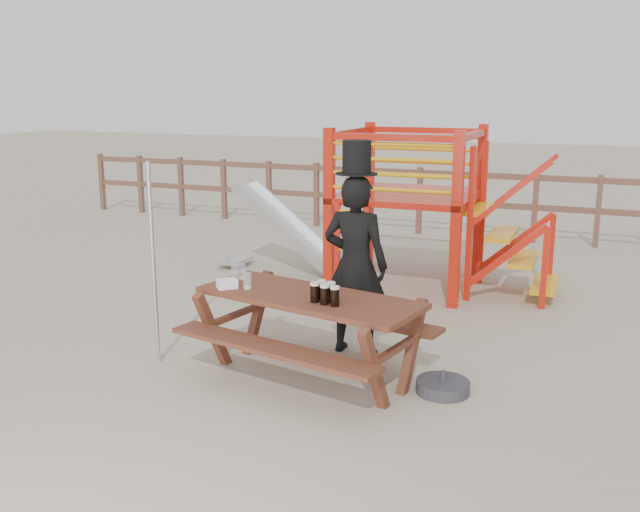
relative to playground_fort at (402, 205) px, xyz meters
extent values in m
plane|color=tan|center=(-0.12, -3.58, -1.07)|extent=(60.00, 60.00, 0.00)
cube|color=brown|center=(-0.12, 3.42, 0.03)|extent=(15.00, 0.06, 0.10)
cube|color=brown|center=(-0.12, 3.42, -0.47)|extent=(15.00, 0.06, 0.10)
cube|color=brown|center=(-7.62, 3.42, -0.47)|extent=(0.09, 0.09, 1.20)
cube|color=brown|center=(-6.62, 3.42, -0.47)|extent=(0.09, 0.09, 1.20)
cube|color=brown|center=(-5.62, 3.42, -0.47)|extent=(0.09, 0.09, 1.20)
cube|color=brown|center=(-4.62, 3.42, -0.47)|extent=(0.09, 0.09, 1.20)
cube|color=brown|center=(-3.62, 3.42, -0.47)|extent=(0.09, 0.09, 1.20)
cube|color=brown|center=(-2.62, 3.42, -0.47)|extent=(0.09, 0.09, 1.20)
cube|color=brown|center=(-1.62, 3.42, -0.47)|extent=(0.09, 0.09, 1.20)
cube|color=brown|center=(-0.62, 3.42, -0.47)|extent=(0.09, 0.09, 1.20)
cube|color=brown|center=(0.38, 3.42, -0.47)|extent=(0.09, 0.09, 1.20)
cube|color=brown|center=(1.38, 3.42, -0.47)|extent=(0.09, 0.09, 1.20)
cube|color=brown|center=(2.38, 3.42, -0.47)|extent=(0.09, 0.09, 1.20)
cube|color=red|center=(-0.72, -0.78, -0.02)|extent=(0.12, 0.12, 2.10)
cube|color=red|center=(0.88, -0.78, -0.02)|extent=(0.12, 0.12, 2.10)
cube|color=red|center=(-0.72, 0.82, -0.02)|extent=(0.12, 0.12, 2.10)
cube|color=red|center=(0.88, 0.82, -0.02)|extent=(0.12, 0.12, 2.10)
cube|color=red|center=(0.08, 0.02, 0.13)|extent=(1.72, 1.72, 0.08)
cube|color=red|center=(0.08, -0.78, 0.93)|extent=(1.60, 0.08, 0.08)
cube|color=red|center=(0.08, 0.82, 0.93)|extent=(1.60, 0.08, 0.08)
cube|color=red|center=(-0.72, 0.02, 0.93)|extent=(0.08, 1.60, 0.08)
cube|color=red|center=(0.88, 0.02, 0.93)|extent=(0.08, 1.60, 0.08)
cylinder|color=gold|center=(0.08, -0.78, 0.31)|extent=(1.50, 0.05, 0.05)
cylinder|color=gold|center=(0.08, 0.82, 0.31)|extent=(1.50, 0.05, 0.05)
cylinder|color=gold|center=(0.08, -0.78, 0.49)|extent=(1.50, 0.05, 0.05)
cylinder|color=gold|center=(0.08, 0.82, 0.49)|extent=(1.50, 0.05, 0.05)
cylinder|color=gold|center=(0.08, -0.78, 0.67)|extent=(1.50, 0.05, 0.05)
cylinder|color=gold|center=(0.08, 0.82, 0.67)|extent=(1.50, 0.05, 0.05)
cylinder|color=gold|center=(0.08, -0.78, 0.85)|extent=(1.50, 0.05, 0.05)
cylinder|color=gold|center=(0.08, 0.82, 0.85)|extent=(1.50, 0.05, 0.05)
cube|color=red|center=(-0.55, -0.93, -0.47)|extent=(0.06, 0.06, 1.20)
cube|color=red|center=(-0.19, -0.93, -0.47)|extent=(0.06, 0.06, 1.20)
cylinder|color=gold|center=(-0.37, -0.93, -0.92)|extent=(0.36, 0.04, 0.04)
cylinder|color=gold|center=(-0.37, -0.93, -0.68)|extent=(0.36, 0.04, 0.04)
cylinder|color=gold|center=(-0.37, -0.93, -0.44)|extent=(0.36, 0.04, 0.04)
cylinder|color=gold|center=(-0.37, -0.93, -0.20)|extent=(0.36, 0.04, 0.04)
cylinder|color=gold|center=(-0.37, -0.93, 0.04)|extent=(0.36, 0.04, 0.04)
cube|color=gold|center=(1.03, 0.02, 0.01)|extent=(0.30, 0.90, 0.06)
cube|color=gold|center=(1.31, 0.02, -0.29)|extent=(0.30, 0.90, 0.06)
cube|color=gold|center=(1.59, 0.02, -0.59)|extent=(0.30, 0.90, 0.06)
cube|color=gold|center=(1.87, 0.02, -0.89)|extent=(0.30, 0.90, 0.06)
cube|color=red|center=(1.43, -0.43, -0.47)|extent=(0.95, 0.08, 0.86)
cube|color=red|center=(1.43, 0.47, -0.47)|extent=(0.95, 0.08, 0.86)
cube|color=silver|center=(-1.62, 0.02, -0.45)|extent=(1.53, 0.55, 1.21)
cube|color=silver|center=(-1.62, -0.25, -0.41)|extent=(1.58, 0.04, 1.28)
cube|color=silver|center=(-1.62, 0.29, -0.41)|extent=(1.58, 0.04, 1.28)
cube|color=silver|center=(-2.52, 0.02, -0.97)|extent=(0.35, 0.55, 0.05)
cube|color=brown|center=(0.11, -3.40, -0.31)|extent=(2.14, 1.16, 0.05)
cube|color=brown|center=(0.00, -3.95, -0.62)|extent=(2.04, 0.69, 0.04)
cube|color=brown|center=(0.23, -2.86, -0.62)|extent=(2.04, 0.69, 0.04)
cube|color=brown|center=(-0.73, -3.22, -0.71)|extent=(0.33, 1.20, 0.73)
cube|color=brown|center=(0.95, -3.58, -0.71)|extent=(0.33, 1.20, 0.73)
imported|color=black|center=(0.27, -2.63, -0.18)|extent=(0.65, 0.43, 1.78)
cube|color=#0EA030|center=(0.27, -2.49, 0.03)|extent=(0.07, 0.02, 0.41)
cylinder|color=black|center=(0.27, -2.63, 0.71)|extent=(0.40, 0.40, 0.01)
cylinder|color=black|center=(0.27, -2.63, 0.87)|extent=(0.27, 0.27, 0.31)
cube|color=white|center=(0.27, -2.49, 0.98)|extent=(0.14, 0.01, 0.04)
cylinder|color=#B2B2B7|center=(-1.39, -3.58, -0.11)|extent=(0.04, 0.04, 1.93)
cylinder|color=#333337|center=(1.31, -3.27, -1.02)|extent=(0.47, 0.47, 0.11)
cylinder|color=#333337|center=(1.31, -3.27, -0.92)|extent=(0.05, 0.05, 0.09)
cube|color=white|center=(-0.67, -3.48, -0.25)|extent=(0.23, 0.22, 0.08)
cylinder|color=black|center=(0.24, -3.58, -0.21)|extent=(0.08, 0.08, 0.15)
cylinder|color=beige|center=(0.24, -3.58, -0.13)|extent=(0.08, 0.08, 0.02)
cylinder|color=black|center=(0.34, -3.61, -0.21)|extent=(0.08, 0.08, 0.15)
cylinder|color=beige|center=(0.34, -3.61, -0.13)|extent=(0.08, 0.08, 0.02)
cylinder|color=black|center=(0.44, -3.62, -0.21)|extent=(0.08, 0.08, 0.15)
cylinder|color=beige|center=(0.44, -3.62, -0.13)|extent=(0.08, 0.08, 0.02)
cylinder|color=black|center=(0.27, -3.49, -0.21)|extent=(0.08, 0.08, 0.15)
cylinder|color=beige|center=(0.27, -3.49, -0.13)|extent=(0.08, 0.08, 0.02)
cylinder|color=black|center=(0.36, -3.51, -0.21)|extent=(0.08, 0.08, 0.15)
cylinder|color=beige|center=(0.36, -3.51, -0.13)|extent=(0.08, 0.08, 0.02)
cylinder|color=silver|center=(-0.49, -3.43, -0.21)|extent=(0.08, 0.08, 0.15)
cylinder|color=beige|center=(-0.49, -3.43, -0.28)|extent=(0.07, 0.07, 0.02)
cylinder|color=silver|center=(-0.69, -3.16, -0.21)|extent=(0.08, 0.08, 0.15)
cylinder|color=beige|center=(-0.69, -3.16, -0.28)|extent=(0.07, 0.07, 0.02)
cylinder|color=silver|center=(-0.72, -3.24, -0.21)|extent=(0.08, 0.08, 0.15)
cylinder|color=beige|center=(-0.72, -3.24, -0.28)|extent=(0.07, 0.07, 0.02)
camera|label=1|loc=(2.48, -8.98, 1.50)|focal=40.00mm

